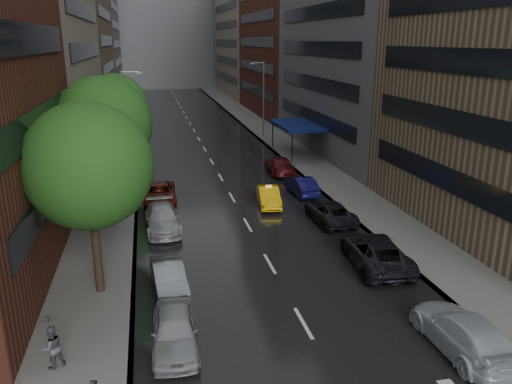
# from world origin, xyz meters

# --- Properties ---
(ground) EXTENTS (220.00, 220.00, 0.00)m
(ground) POSITION_xyz_m (0.00, 0.00, 0.00)
(ground) COLOR gray
(ground) RESTS_ON ground
(road) EXTENTS (14.00, 140.00, 0.01)m
(road) POSITION_xyz_m (0.00, 50.00, 0.01)
(road) COLOR black
(road) RESTS_ON ground
(sidewalk_left) EXTENTS (4.00, 140.00, 0.15)m
(sidewalk_left) POSITION_xyz_m (-9.00, 50.00, 0.07)
(sidewalk_left) COLOR gray
(sidewalk_left) RESTS_ON ground
(sidewalk_right) EXTENTS (4.00, 140.00, 0.15)m
(sidewalk_right) POSITION_xyz_m (9.00, 50.00, 0.07)
(sidewalk_right) COLOR gray
(sidewalk_right) RESTS_ON ground
(buildings_left) EXTENTS (8.00, 108.00, 38.00)m
(buildings_left) POSITION_xyz_m (-15.00, 58.79, 15.99)
(buildings_left) COLOR maroon
(buildings_left) RESTS_ON ground
(buildings_right) EXTENTS (8.05, 109.10, 36.00)m
(buildings_right) POSITION_xyz_m (15.00, 56.70, 15.03)
(buildings_right) COLOR #937A5B
(buildings_right) RESTS_ON ground
(building_far) EXTENTS (40.00, 14.00, 32.00)m
(building_far) POSITION_xyz_m (0.00, 118.00, 16.00)
(building_far) COLOR slate
(building_far) RESTS_ON ground
(tree_near) EXTENTS (5.68, 5.68, 9.05)m
(tree_near) POSITION_xyz_m (-8.60, 8.58, 6.19)
(tree_near) COLOR #382619
(tree_near) RESTS_ON ground
(tree_mid) EXTENTS (5.93, 5.93, 9.45)m
(tree_mid) POSITION_xyz_m (-8.60, 18.20, 6.47)
(tree_mid) COLOR #382619
(tree_mid) RESTS_ON ground
(tree_far) EXTENTS (5.51, 5.51, 8.78)m
(tree_far) POSITION_xyz_m (-8.60, 31.43, 6.01)
(tree_far) COLOR #382619
(tree_far) RESTS_ON ground
(taxi) EXTENTS (1.95, 4.30, 1.37)m
(taxi) POSITION_xyz_m (2.27, 19.56, 0.69)
(taxi) COLOR yellow
(taxi) RESTS_ON ground
(parked_cars_left) EXTENTS (2.41, 23.24, 1.50)m
(parked_cars_left) POSITION_xyz_m (-5.40, 13.94, 0.72)
(parked_cars_left) COLOR #98989D
(parked_cars_left) RESTS_ON ground
(parked_cars_right) EXTENTS (3.22, 32.74, 1.60)m
(parked_cars_right) POSITION_xyz_m (5.40, 13.37, 0.75)
(parked_cars_right) COLOR silver
(parked_cars_right) RESTS_ON ground
(ped_black_umbrella) EXTENTS (0.99, 0.98, 2.09)m
(ped_black_umbrella) POSITION_xyz_m (-9.78, 2.90, 1.39)
(ped_black_umbrella) COLOR #515156
(ped_black_umbrella) RESTS_ON sidewalk_left
(street_lamp_left) EXTENTS (1.74, 0.22, 9.00)m
(street_lamp_left) POSITION_xyz_m (-7.72, 30.00, 4.89)
(street_lamp_left) COLOR gray
(street_lamp_left) RESTS_ON sidewalk_left
(street_lamp_right) EXTENTS (1.74, 0.22, 9.00)m
(street_lamp_right) POSITION_xyz_m (7.72, 45.00, 4.89)
(street_lamp_right) COLOR gray
(street_lamp_right) RESTS_ON sidewalk_right
(awning) EXTENTS (4.00, 8.00, 3.12)m
(awning) POSITION_xyz_m (8.98, 35.00, 3.13)
(awning) COLOR navy
(awning) RESTS_ON sidewalk_right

